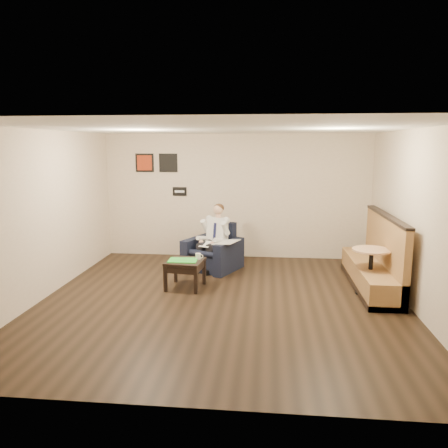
# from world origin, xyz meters

# --- Properties ---
(ground) EXTENTS (6.00, 6.00, 0.00)m
(ground) POSITION_xyz_m (0.00, 0.00, 0.00)
(ground) COLOR black
(ground) RESTS_ON ground
(wall_back) EXTENTS (6.00, 0.02, 2.80)m
(wall_back) POSITION_xyz_m (0.00, 3.00, 1.40)
(wall_back) COLOR beige
(wall_back) RESTS_ON ground
(wall_front) EXTENTS (6.00, 0.02, 2.80)m
(wall_front) POSITION_xyz_m (0.00, -3.00, 1.40)
(wall_front) COLOR beige
(wall_front) RESTS_ON ground
(wall_left) EXTENTS (0.02, 6.00, 2.80)m
(wall_left) POSITION_xyz_m (-3.00, 0.00, 1.40)
(wall_left) COLOR beige
(wall_left) RESTS_ON ground
(wall_right) EXTENTS (0.02, 6.00, 2.80)m
(wall_right) POSITION_xyz_m (3.00, 0.00, 1.40)
(wall_right) COLOR beige
(wall_right) RESTS_ON ground
(ceiling) EXTENTS (6.00, 6.00, 0.02)m
(ceiling) POSITION_xyz_m (0.00, 0.00, 2.80)
(ceiling) COLOR white
(ceiling) RESTS_ON wall_back
(seating_sign) EXTENTS (0.32, 0.02, 0.20)m
(seating_sign) POSITION_xyz_m (-1.30, 2.98, 1.50)
(seating_sign) COLOR black
(seating_sign) RESTS_ON wall_back
(art_print_left) EXTENTS (0.42, 0.03, 0.42)m
(art_print_left) POSITION_xyz_m (-2.10, 2.98, 2.15)
(art_print_left) COLOR #A73214
(art_print_left) RESTS_ON wall_back
(art_print_right) EXTENTS (0.42, 0.03, 0.42)m
(art_print_right) POSITION_xyz_m (-1.55, 2.98, 2.15)
(art_print_right) COLOR black
(art_print_right) RESTS_ON wall_back
(armchair) EXTENTS (1.29, 1.29, 0.94)m
(armchair) POSITION_xyz_m (-0.40, 1.89, 0.47)
(armchair) COLOR black
(armchair) RESTS_ON ground
(seated_man) EXTENTS (0.94, 1.09, 1.29)m
(seated_man) POSITION_xyz_m (-0.45, 1.78, 0.64)
(seated_man) COLOR silver
(seated_man) RESTS_ON armchair
(lap_papers) EXTENTS (0.31, 0.36, 0.01)m
(lap_papers) POSITION_xyz_m (-0.50, 1.68, 0.58)
(lap_papers) COLOR white
(lap_papers) RESTS_ON seated_man
(newspaper) EXTENTS (0.57, 0.63, 0.01)m
(newspaper) POSITION_xyz_m (-0.09, 1.63, 0.64)
(newspaper) COLOR silver
(newspaper) RESTS_ON armchair
(side_table) EXTENTS (0.69, 0.69, 0.51)m
(side_table) POSITION_xyz_m (-0.74, 0.63, 0.25)
(side_table) COLOR black
(side_table) RESTS_ON ground
(green_folder) EXTENTS (0.52, 0.37, 0.01)m
(green_folder) POSITION_xyz_m (-0.78, 0.61, 0.52)
(green_folder) COLOR green
(green_folder) RESTS_ON side_table
(coffee_mug) EXTENTS (0.10, 0.10, 0.11)m
(coffee_mug) POSITION_xyz_m (-0.52, 0.74, 0.56)
(coffee_mug) COLOR white
(coffee_mug) RESTS_ON side_table
(smartphone) EXTENTS (0.17, 0.12, 0.01)m
(smartphone) POSITION_xyz_m (-0.66, 0.80, 0.52)
(smartphone) COLOR black
(smartphone) RESTS_ON side_table
(banquette) EXTENTS (0.61, 2.56, 1.31)m
(banquette) POSITION_xyz_m (2.59, 1.01, 0.65)
(banquette) COLOR olive
(banquette) RESTS_ON ground
(cafe_table) EXTENTS (0.73, 0.73, 0.80)m
(cafe_table) POSITION_xyz_m (2.50, 0.62, 0.40)
(cafe_table) COLOR tan
(cafe_table) RESTS_ON ground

